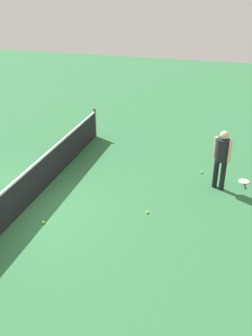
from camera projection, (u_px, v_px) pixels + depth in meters
ground_plane at (25, 209)px, 9.42m from camera, size 40.00×40.00×0.00m
court_net at (23, 192)px, 9.19m from camera, size 10.09×0.09×1.07m
player_near_side at (222, 155)px, 9.89m from camera, size 0.46×0.50×1.70m
tennis_racket_near_player at (244, 182)px, 10.64m from camera, size 0.60×0.35×0.03m
tennis_ball_near_player at (43, 222)px, 8.85m from camera, size 0.07×0.07×0.07m
tennis_ball_midcourt at (201, 172)px, 11.11m from camera, size 0.07×0.07×0.07m
tennis_ball_baseline at (147, 212)px, 9.23m from camera, size 0.07×0.07×0.07m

